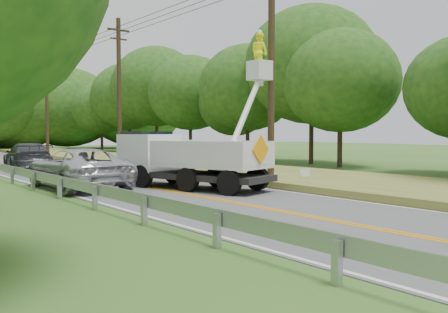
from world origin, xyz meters
TOP-DOWN VIEW (x-y plane):
  - ground at (0.00, 0.00)m, footprint 140.00×140.00m
  - road at (0.00, 14.00)m, footprint 7.20×96.00m
  - guardrail at (-4.02, 14.91)m, footprint 0.18×48.00m
  - utility_poles at (5.00, 17.02)m, footprint 1.60×43.30m
  - tall_grass_verge at (7.10, 14.00)m, footprint 7.00×96.00m
  - treeline_right at (15.55, 24.14)m, footprint 11.71×53.65m
  - bucket_truck at (1.21, 10.36)m, footprint 5.49×6.98m
  - suv_silver at (-2.45, 12.50)m, footprint 2.76×5.90m
  - suv_darkgrey at (-1.31, 23.36)m, footprint 3.01×5.83m
  - yard_sign at (5.80, 7.71)m, footprint 0.48×0.17m

SIDE VIEW (x-z plane):
  - ground at x=0.00m, z-range 0.00..0.00m
  - road at x=0.00m, z-range 0.00..0.02m
  - tall_grass_verge at x=7.10m, z-range 0.00..0.30m
  - yard_sign at x=5.80m, z-range 0.15..0.86m
  - guardrail at x=-4.02m, z-range 0.17..0.94m
  - suv_darkgrey at x=-1.31m, z-range 0.02..1.64m
  - suv_silver at x=-2.45m, z-range 0.02..1.65m
  - bucket_truck at x=1.21m, z-range -1.77..4.77m
  - utility_poles at x=5.00m, z-range 0.27..10.27m
  - treeline_right at x=15.55m, z-range 0.60..11.83m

